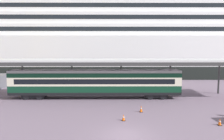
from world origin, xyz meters
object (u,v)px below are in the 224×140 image
Objects in this scene: train_carriage at (95,82)px; traffic_cone_far at (141,109)px; traffic_cone_mid at (123,118)px; cruise_ship at (108,39)px; traffic_cone_near at (220,122)px.

traffic_cone_far is (5.67, -7.13, -1.93)m from train_carriage.
cruise_ship is at bearing 92.66° from traffic_cone_mid.
traffic_cone_far is at bearing 147.43° from traffic_cone_near.
cruise_ship is at bearing 103.60° from traffic_cone_near.
traffic_cone_mid is 3.64m from traffic_cone_far.
traffic_cone_mid is 0.83× the size of traffic_cone_far.
traffic_cone_far is at bearing -51.48° from train_carriage.
traffic_cone_mid is (2.04, -43.99, -9.65)m from cruise_ship.
train_carriage is at bearing 128.52° from traffic_cone_far.
traffic_cone_near is (12.43, -11.44, -1.98)m from train_carriage.
traffic_cone_far is (-6.75, 4.31, 0.05)m from traffic_cone_near.
cruise_ship is 167.49× the size of traffic_cone_far.
cruise_ship is 192.86× the size of traffic_cone_near.
train_carriage is 37.68× the size of traffic_cone_mid.
train_carriage reaches higher than traffic_cone_mid.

